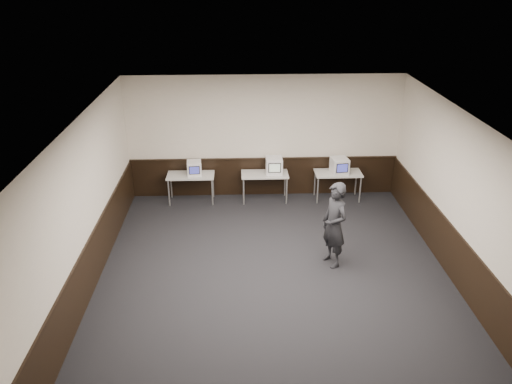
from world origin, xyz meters
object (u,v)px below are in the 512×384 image
emac_center (274,165)px  person (334,225)px  emac_left (194,168)px  desk_right (338,175)px  desk_center (265,176)px  emac_right (339,166)px  desk_left (191,177)px

emac_center → person: person is taller
emac_left → emac_center: emac_center is taller
desk_right → desk_center: bearing=180.0°
desk_center → person: 3.33m
emac_left → emac_right: 3.70m
desk_center → emac_left: (-1.80, -0.01, 0.25)m
desk_center → emac_center: emac_center is taller
desk_left → emac_right: 3.82m
emac_left → emac_right: (3.70, -0.05, 0.03)m
desk_center → emac_right: bearing=-1.6°
person → emac_center: bearing=173.5°
desk_right → emac_right: (0.01, -0.05, 0.28)m
desk_center → emac_left: emac_left is taller
emac_right → emac_left: bearing=171.5°
desk_left → person: bearing=-44.8°
desk_left → emac_right: (3.81, -0.05, 0.28)m
person → desk_right: bearing=143.6°
desk_left → emac_left: size_ratio=2.89×
emac_left → emac_center: bearing=-4.2°
desk_left → desk_center: size_ratio=1.00×
desk_center → emac_center: 0.37m
desk_right → emac_left: size_ratio=2.89×
desk_left → desk_right: 3.80m
emac_left → person: person is taller
emac_right → person: (-0.69, -3.04, -0.06)m
emac_right → emac_center: bearing=169.8°
emac_center → emac_right: 1.67m
desk_right → emac_left: (-3.70, -0.01, 0.25)m
desk_right → emac_left: emac_left is taller
desk_left → desk_center: bearing=0.0°
emac_left → desk_center: bearing=-4.6°
desk_left → desk_right: (3.80, 0.00, 0.00)m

